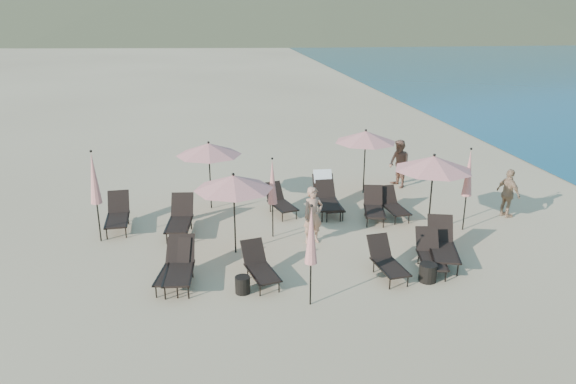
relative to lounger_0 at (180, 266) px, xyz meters
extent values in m
plane|color=#D6BA8C|center=(4.25, -0.36, -0.46)|extent=(800.00, 800.00, 0.00)
cube|color=black|center=(-0.02, -0.28, -0.10)|extent=(0.73, 1.27, 0.05)
cube|color=black|center=(0.05, 0.54, 0.20)|extent=(0.67, 0.51, 0.63)
cylinder|color=black|center=(-0.33, -0.77, -0.28)|extent=(0.04, 0.04, 0.35)
cylinder|color=black|center=(-0.24, 0.28, -0.28)|extent=(0.04, 0.04, 0.35)
cylinder|color=black|center=(0.20, -0.81, -0.28)|extent=(0.04, 0.04, 0.35)
cylinder|color=black|center=(0.29, 0.23, -0.28)|extent=(0.04, 0.04, 0.35)
cube|color=black|center=(-0.32, -0.21, -0.09)|extent=(0.16, 1.38, 0.04)
cube|color=black|center=(0.29, -0.26, -0.09)|extent=(0.16, 1.38, 0.04)
cube|color=black|center=(-0.20, -0.24, -0.12)|extent=(0.82, 1.24, 0.05)
cube|color=black|center=(-0.03, 0.51, 0.16)|extent=(0.67, 0.55, 0.59)
cylinder|color=black|center=(-0.54, -0.65, -0.29)|extent=(0.03, 0.03, 0.32)
cylinder|color=black|center=(-0.33, 0.30, -0.29)|extent=(0.03, 0.03, 0.32)
cylinder|color=black|center=(-0.05, -0.76, -0.29)|extent=(0.03, 0.03, 0.32)
cylinder|color=black|center=(0.15, 0.20, -0.29)|extent=(0.03, 0.03, 0.32)
cube|color=black|center=(-0.46, -0.14, -0.11)|extent=(0.31, 1.26, 0.04)
cube|color=black|center=(0.09, -0.26, -0.11)|extent=(0.31, 1.26, 0.04)
cube|color=black|center=(1.95, -0.47, -0.14)|extent=(0.78, 1.18, 0.05)
cube|color=black|center=(1.80, 0.24, 0.13)|extent=(0.63, 0.52, 0.56)
cylinder|color=black|center=(1.82, -0.96, -0.30)|extent=(0.03, 0.03, 0.31)
cylinder|color=black|center=(1.62, -0.05, -0.30)|extent=(0.03, 0.03, 0.31)
cylinder|color=black|center=(2.28, -0.85, -0.30)|extent=(0.03, 0.03, 0.31)
cylinder|color=black|center=(2.08, 0.05, -0.30)|extent=(0.03, 0.03, 0.31)
cube|color=black|center=(1.68, -0.48, -0.13)|extent=(0.30, 1.19, 0.04)
cube|color=black|center=(2.21, -0.36, -0.13)|extent=(0.30, 1.19, 0.04)
cube|color=black|center=(5.06, -0.65, -0.14)|extent=(0.68, 1.14, 0.04)
cube|color=black|center=(4.98, 0.07, 0.12)|extent=(0.60, 0.47, 0.56)
cylinder|color=black|center=(4.88, -1.12, -0.30)|extent=(0.03, 0.03, 0.31)
cylinder|color=black|center=(4.77, -0.20, -0.30)|extent=(0.03, 0.03, 0.31)
cylinder|color=black|center=(5.35, -1.07, -0.30)|extent=(0.03, 0.03, 0.31)
cylinder|color=black|center=(5.24, -0.15, -0.30)|extent=(0.03, 0.03, 0.31)
cube|color=black|center=(4.79, -0.63, -0.13)|extent=(0.18, 1.21, 0.04)
cube|color=black|center=(5.32, -0.57, -0.13)|extent=(0.18, 1.21, 0.04)
cube|color=black|center=(6.20, -0.47, -0.13)|extent=(0.78, 1.21, 0.05)
cube|color=black|center=(6.34, 0.27, 0.14)|extent=(0.65, 0.52, 0.57)
cylinder|color=black|center=(5.87, -0.88, -0.30)|extent=(0.03, 0.03, 0.32)
cylinder|color=black|center=(6.05, 0.06, -0.30)|extent=(0.03, 0.03, 0.32)
cylinder|color=black|center=(6.34, -0.97, -0.30)|extent=(0.03, 0.03, 0.32)
cylinder|color=black|center=(6.53, -0.03, -0.30)|extent=(0.03, 0.03, 0.32)
cube|color=black|center=(5.93, -0.37, -0.12)|extent=(0.28, 1.24, 0.04)
cube|color=black|center=(6.48, -0.47, -0.12)|extent=(0.28, 1.24, 0.04)
cube|color=black|center=(6.64, -0.14, -0.08)|extent=(0.99, 1.42, 0.05)
cube|color=black|center=(6.87, 0.69, 0.24)|extent=(0.77, 0.65, 0.66)
cylinder|color=black|center=(6.22, -0.58, -0.27)|extent=(0.04, 0.04, 0.36)
cylinder|color=black|center=(6.52, 0.48, -0.27)|extent=(0.04, 0.04, 0.36)
cylinder|color=black|center=(6.76, -0.73, -0.27)|extent=(0.04, 0.04, 0.36)
cylinder|color=black|center=(7.06, 0.33, -0.27)|extent=(0.04, 0.04, 0.36)
cube|color=black|center=(6.34, 0.00, -0.07)|extent=(0.44, 1.40, 0.04)
cube|color=black|center=(6.96, -0.18, -0.07)|extent=(0.44, 1.40, 0.04)
cube|color=black|center=(-1.90, 3.51, -0.10)|extent=(0.68, 1.25, 0.05)
cube|color=black|center=(-1.93, 4.33, 0.20)|extent=(0.65, 0.49, 0.63)
cylinder|color=black|center=(-2.14, 2.99, -0.28)|extent=(0.04, 0.04, 0.35)
cylinder|color=black|center=(-2.18, 4.04, -0.28)|extent=(0.04, 0.04, 0.35)
cylinder|color=black|center=(-1.61, 3.02, -0.28)|extent=(0.04, 0.04, 0.35)
cylinder|color=black|center=(-1.66, 4.06, -0.28)|extent=(0.04, 0.04, 0.35)
cube|color=black|center=(-2.20, 3.55, -0.09)|extent=(0.10, 1.37, 0.04)
cube|color=black|center=(-1.59, 3.58, -0.09)|extent=(0.10, 1.37, 0.04)
cube|color=black|center=(-0.10, 2.85, -0.09)|extent=(0.80, 1.33, 0.05)
cube|color=black|center=(0.00, 3.69, 0.22)|extent=(0.70, 0.55, 0.65)
cylinder|color=black|center=(-0.43, 2.36, -0.28)|extent=(0.04, 0.04, 0.36)
cylinder|color=black|center=(-0.30, 3.44, -0.28)|extent=(0.04, 0.04, 0.36)
cylinder|color=black|center=(0.11, 2.30, -0.28)|extent=(0.04, 0.04, 0.36)
cylinder|color=black|center=(0.24, 3.37, -0.28)|extent=(0.04, 0.04, 0.36)
cube|color=black|center=(-0.40, 2.94, -0.08)|extent=(0.21, 1.42, 0.04)
cube|color=black|center=(0.22, 2.87, -0.08)|extent=(0.21, 1.42, 0.04)
cube|color=black|center=(3.12, 4.05, -0.13)|extent=(0.85, 1.22, 0.05)
cube|color=black|center=(2.92, 4.76, 0.14)|extent=(0.66, 0.56, 0.57)
cylinder|color=black|center=(3.02, 3.54, -0.30)|extent=(0.03, 0.03, 0.31)
cylinder|color=black|center=(2.76, 4.45, -0.30)|extent=(0.03, 0.03, 0.31)
cylinder|color=black|center=(3.48, 3.67, -0.30)|extent=(0.03, 0.03, 0.31)
cylinder|color=black|center=(3.22, 4.58, -0.30)|extent=(0.03, 0.03, 0.31)
cube|color=black|center=(2.84, 4.02, -0.12)|extent=(0.37, 1.20, 0.04)
cube|color=black|center=(3.37, 4.17, -0.12)|extent=(0.37, 1.20, 0.04)
cube|color=black|center=(4.53, 3.85, -0.07)|extent=(0.75, 1.36, 0.06)
cube|color=black|center=(4.57, 4.75, 0.26)|extent=(0.71, 0.53, 0.69)
cylinder|color=black|center=(4.21, 3.31, -0.27)|extent=(0.04, 0.04, 0.38)
cylinder|color=black|center=(4.26, 4.45, -0.27)|extent=(0.04, 0.04, 0.38)
cylinder|color=black|center=(4.79, 3.28, -0.27)|extent=(0.04, 0.04, 0.38)
cylinder|color=black|center=(4.84, 4.43, -0.27)|extent=(0.04, 0.04, 0.38)
cube|color=black|center=(4.20, 3.92, -0.05)|extent=(0.11, 1.50, 0.04)
cube|color=black|center=(4.86, 3.89, -0.05)|extent=(0.11, 1.50, 0.04)
cube|color=white|center=(4.57, 4.91, 0.53)|extent=(0.61, 0.34, 0.41)
cube|color=black|center=(5.82, 3.10, -0.13)|extent=(0.83, 1.23, 0.05)
cube|color=black|center=(5.99, 3.84, 0.15)|extent=(0.67, 0.55, 0.58)
cylinder|color=black|center=(5.47, 2.70, -0.30)|extent=(0.03, 0.03, 0.32)
cylinder|color=black|center=(5.69, 3.64, -0.30)|extent=(0.03, 0.03, 0.32)
cylinder|color=black|center=(5.95, 2.59, -0.30)|extent=(0.03, 0.03, 0.32)
cylinder|color=black|center=(6.17, 3.53, -0.30)|extent=(0.03, 0.03, 0.32)
cube|color=black|center=(5.55, 3.21, -0.12)|extent=(0.33, 1.25, 0.04)
cube|color=black|center=(6.10, 3.08, -0.12)|extent=(0.33, 1.25, 0.04)
cube|color=black|center=(6.55, 3.21, -0.15)|extent=(0.64, 1.10, 0.04)
cube|color=black|center=(6.49, 3.92, 0.11)|extent=(0.58, 0.45, 0.55)
cylinder|color=black|center=(6.36, 2.75, -0.30)|extent=(0.03, 0.03, 0.30)
cylinder|color=black|center=(6.29, 3.65, -0.30)|extent=(0.03, 0.03, 0.30)
cylinder|color=black|center=(6.82, 2.79, -0.30)|extent=(0.03, 0.03, 0.30)
cylinder|color=black|center=(6.74, 3.69, -0.30)|extent=(0.03, 0.03, 0.30)
cube|color=black|center=(6.29, 3.23, -0.14)|extent=(0.14, 1.19, 0.04)
cube|color=black|center=(6.81, 3.27, -0.14)|extent=(0.14, 1.19, 0.04)
cube|color=black|center=(4.61, 3.77, -0.11)|extent=(0.62, 1.18, 0.05)
cube|color=black|center=(4.60, 4.55, 0.17)|extent=(0.61, 0.45, 0.60)
cylinder|color=black|center=(4.36, 3.28, -0.29)|extent=(0.03, 0.03, 0.33)
cylinder|color=black|center=(4.35, 4.28, -0.29)|extent=(0.03, 0.03, 0.33)
cylinder|color=black|center=(4.87, 3.29, -0.29)|extent=(0.03, 0.03, 0.33)
cylinder|color=black|center=(4.85, 4.29, -0.29)|extent=(0.03, 0.03, 0.33)
cube|color=black|center=(4.32, 3.81, -0.11)|extent=(0.06, 1.31, 0.04)
cube|color=black|center=(4.90, 3.82, -0.11)|extent=(0.06, 1.31, 0.04)
cylinder|color=black|center=(1.43, 1.52, 0.59)|extent=(0.04, 0.04, 2.09)
cone|color=pink|center=(1.43, 1.52, 1.54)|extent=(2.09, 2.09, 0.38)
sphere|color=black|center=(1.43, 1.52, 1.76)|extent=(0.08, 0.08, 0.08)
cylinder|color=black|center=(7.12, 2.02, 0.66)|extent=(0.05, 0.05, 2.23)
cone|color=pink|center=(7.12, 2.02, 1.67)|extent=(2.23, 2.23, 0.40)
sphere|color=black|center=(7.12, 2.02, 1.90)|extent=(0.08, 0.08, 0.08)
cylinder|color=black|center=(0.89, 5.11, 0.60)|extent=(0.04, 0.04, 2.10)
cone|color=pink|center=(0.89, 5.11, 1.55)|extent=(2.10, 2.10, 0.38)
sphere|color=black|center=(0.89, 5.11, 1.77)|extent=(0.08, 0.08, 0.08)
cylinder|color=black|center=(6.27, 5.84, 0.62)|extent=(0.04, 0.04, 2.15)
cone|color=pink|center=(6.27, 5.84, 1.59)|extent=(2.15, 2.15, 0.39)
sphere|color=black|center=(6.27, 5.84, 1.81)|extent=(0.08, 0.08, 0.08)
cylinder|color=black|center=(2.89, -1.50, 0.06)|extent=(0.04, 0.04, 1.03)
cone|color=pink|center=(2.89, -1.50, 1.22)|extent=(0.28, 0.28, 1.31)
sphere|color=black|center=(2.89, -1.50, 1.91)|extent=(0.07, 0.07, 0.07)
cylinder|color=black|center=(8.24, 2.07, 0.08)|extent=(0.04, 0.04, 1.08)
cone|color=pink|center=(8.24, 2.07, 1.31)|extent=(0.29, 0.29, 1.37)
sphere|color=black|center=(8.24, 2.07, 2.03)|extent=(0.07, 0.07, 0.07)
cylinder|color=black|center=(-2.29, 2.90, 0.12)|extent=(0.04, 0.04, 1.14)
cone|color=pink|center=(-2.29, 2.90, 1.42)|extent=(0.31, 0.31, 1.46)
sphere|color=black|center=(-2.29, 2.90, 2.18)|extent=(0.07, 0.07, 0.07)
cylinder|color=black|center=(2.58, 2.45, 0.05)|extent=(0.04, 0.04, 1.02)
cone|color=pink|center=(2.58, 2.45, 1.21)|extent=(0.28, 0.28, 1.29)
sphere|color=black|center=(2.58, 2.45, 1.88)|extent=(0.06, 0.06, 0.06)
cylinder|color=black|center=(1.44, -0.73, -0.25)|extent=(0.36, 0.36, 0.41)
cylinder|color=black|center=(5.93, -0.86, -0.23)|extent=(0.43, 0.43, 0.44)
imported|color=tan|center=(3.63, 1.86, 0.36)|extent=(0.68, 0.54, 1.63)
imported|color=#90604A|center=(7.72, 6.32, 0.42)|extent=(0.84, 0.98, 1.74)
imported|color=tan|center=(10.06, 2.87, 0.32)|extent=(0.62, 0.98, 1.55)
camera|label=1|loc=(0.65, -12.41, 5.98)|focal=35.00mm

